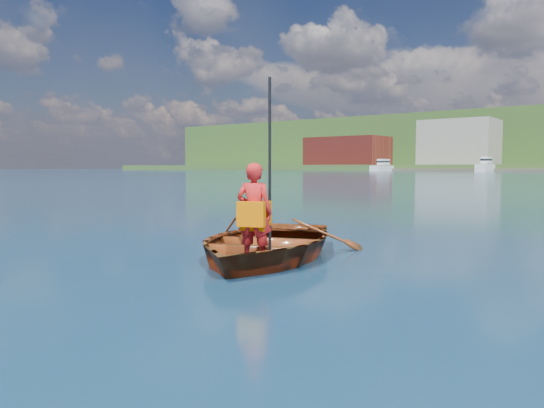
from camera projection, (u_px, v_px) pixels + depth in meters
ground at (245, 270)px, 6.47m from camera, size 600.00×600.00×0.00m
rowboat at (265, 243)px, 7.36m from camera, size 3.53×4.12×0.72m
child_paddler at (255, 212)px, 6.42m from camera, size 0.52×0.43×2.25m
hillside_trees at (463, 126)px, 250.86m from camera, size 297.06×80.32×26.26m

